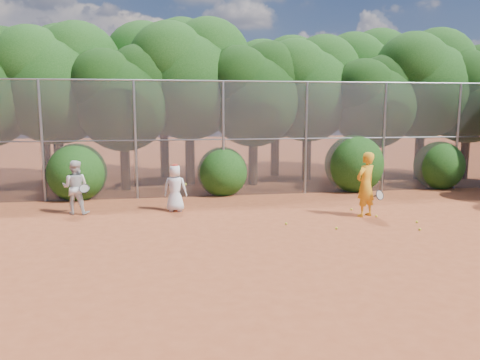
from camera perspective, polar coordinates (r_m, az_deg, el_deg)
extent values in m
plane|color=#994322|center=(11.11, 7.32, -7.44)|extent=(80.00, 80.00, 0.00)
cylinder|color=gray|center=(16.68, -23.00, 4.35)|extent=(0.09, 0.09, 4.00)
cylinder|color=gray|center=(16.26, -12.63, 4.73)|extent=(0.09, 0.09, 4.00)
cylinder|color=gray|center=(16.38, -2.05, 4.97)|extent=(0.09, 0.09, 4.00)
cylinder|color=gray|center=(17.03, 8.04, 5.04)|extent=(0.09, 0.09, 4.00)
cylinder|color=gray|center=(18.17, 17.13, 4.96)|extent=(0.09, 0.09, 4.00)
cylinder|color=gray|center=(19.70, 24.98, 4.80)|extent=(0.09, 0.09, 4.00)
cylinder|color=gray|center=(16.53, 1.42, 11.95)|extent=(20.00, 0.05, 0.05)
cylinder|color=gray|center=(16.54, 1.40, 5.01)|extent=(20.00, 0.04, 0.04)
cube|color=slate|center=(16.54, 1.40, 5.01)|extent=(20.00, 0.02, 4.00)
sphere|color=black|center=(19.45, -26.91, 11.94)|extent=(3.05, 3.05, 3.05)
cylinder|color=black|center=(19.18, -21.17, 2.72)|extent=(0.38, 0.38, 2.52)
sphere|color=#153F0F|center=(19.10, -21.59, 10.11)|extent=(4.03, 4.03, 4.03)
sphere|color=#153F0F|center=(19.41, -19.12, 13.19)|extent=(3.23, 3.23, 3.23)
sphere|color=#153F0F|center=(19.00, -24.05, 12.41)|extent=(3.02, 3.02, 3.02)
cylinder|color=black|center=(18.16, -13.83, 2.20)|extent=(0.36, 0.36, 2.17)
sphere|color=black|center=(18.05, -14.08, 8.92)|extent=(3.47, 3.47, 3.47)
sphere|color=black|center=(18.38, -11.89, 11.70)|extent=(2.78, 2.78, 2.78)
sphere|color=black|center=(17.86, -16.20, 11.07)|extent=(2.60, 2.60, 2.60)
cylinder|color=black|center=(19.11, -6.13, 3.46)|extent=(0.39, 0.39, 2.66)
sphere|color=#153F0F|center=(19.05, -6.27, 11.29)|extent=(4.26, 4.26, 4.26)
sphere|color=#153F0F|center=(19.62, -3.83, 14.37)|extent=(3.40, 3.40, 3.40)
sphere|color=#153F0F|center=(18.76, -8.59, 13.89)|extent=(3.19, 3.19, 3.19)
cylinder|color=black|center=(18.86, 1.60, 2.85)|extent=(0.37, 0.37, 2.27)
sphere|color=black|center=(18.76, 1.63, 9.64)|extent=(3.64, 3.64, 3.64)
sphere|color=black|center=(19.30, 3.60, 12.30)|extent=(2.91, 2.91, 2.91)
sphere|color=black|center=(18.40, -0.18, 11.93)|extent=(2.73, 2.73, 2.73)
cylinder|color=black|center=(20.25, 8.13, 3.42)|extent=(0.38, 0.38, 2.45)
sphere|color=#153F0F|center=(20.17, 8.28, 10.23)|extent=(3.92, 3.92, 3.92)
sphere|color=#153F0F|center=(20.84, 10.11, 12.84)|extent=(3.14, 3.14, 3.14)
sphere|color=#153F0F|center=(19.72, 6.65, 12.58)|extent=(2.94, 2.94, 2.94)
cylinder|color=black|center=(20.25, 15.74, 2.68)|extent=(0.36, 0.36, 2.10)
sphere|color=black|center=(20.15, 15.99, 8.51)|extent=(3.36, 3.36, 3.36)
sphere|color=black|center=(20.76, 17.39, 10.77)|extent=(2.69, 2.69, 2.69)
sphere|color=black|center=(19.69, 14.82, 10.52)|extent=(2.52, 2.52, 2.52)
cylinder|color=black|center=(21.93, 21.03, 3.52)|extent=(0.39, 0.39, 2.59)
sphere|color=#153F0F|center=(21.87, 21.40, 10.15)|extent=(4.14, 4.14, 4.14)
sphere|color=#153F0F|center=(22.71, 22.84, 12.62)|extent=(3.32, 3.32, 3.32)
sphere|color=#153F0F|center=(21.28, 20.25, 12.50)|extent=(3.11, 3.11, 3.11)
cylinder|color=black|center=(22.78, 25.73, 3.05)|extent=(0.37, 0.37, 2.31)
sphere|color=black|center=(22.70, 26.12, 8.74)|extent=(3.70, 3.70, 3.70)
sphere|color=black|center=(23.46, 27.23, 10.90)|extent=(2.96, 2.96, 2.96)
sphere|color=black|center=(22.12, 25.29, 10.74)|extent=(2.77, 2.77, 2.77)
cylinder|color=black|center=(21.62, -22.58, 3.41)|extent=(0.39, 0.39, 2.62)
sphere|color=#153F0F|center=(21.56, -22.99, 10.22)|extent=(4.20, 4.20, 4.20)
sphere|color=#153F0F|center=(21.87, -20.71, 13.08)|extent=(3.36, 3.36, 3.36)
sphere|color=#153F0F|center=(21.48, -25.27, 12.34)|extent=(3.15, 3.15, 3.15)
cylinder|color=black|center=(21.27, -9.20, 4.13)|extent=(0.40, 0.40, 2.80)
sphere|color=#153F0F|center=(21.22, -9.39, 11.53)|extent=(4.48, 4.48, 4.48)
sphere|color=#153F0F|center=(21.78, -7.04, 14.46)|extent=(3.58, 3.58, 3.58)
sphere|color=#153F0F|center=(20.96, -11.65, 13.96)|extent=(3.36, 3.36, 3.36)
cylinder|color=black|center=(21.50, 4.29, 3.89)|extent=(0.38, 0.38, 2.52)
sphere|color=#153F0F|center=(21.43, 4.37, 10.48)|extent=(4.03, 4.03, 4.03)
sphere|color=#153F0F|center=(22.08, 6.22, 13.03)|extent=(3.23, 3.23, 3.23)
sphere|color=#153F0F|center=(21.02, 2.68, 12.73)|extent=(3.02, 3.02, 3.02)
cylinder|color=black|center=(23.54, 14.66, 4.31)|extent=(0.40, 0.40, 2.73)
sphere|color=#153F0F|center=(23.49, 14.92, 10.83)|extent=(4.37, 4.37, 4.37)
sphere|color=#153F0F|center=(24.32, 16.51, 13.26)|extent=(3.49, 3.49, 3.49)
sphere|color=#153F0F|center=(22.94, 13.57, 13.12)|extent=(3.28, 3.28, 3.28)
sphere|color=#153F0F|center=(16.87, -19.26, 1.18)|extent=(2.00, 2.00, 2.00)
sphere|color=#153F0F|center=(16.78, -2.17, 1.29)|extent=(1.80, 1.80, 1.80)
sphere|color=#153F0F|center=(18.09, 13.74, 2.23)|extent=(2.20, 2.20, 2.20)
sphere|color=#153F0F|center=(19.75, 23.10, 1.87)|extent=(1.90, 1.90, 1.90)
imported|color=orange|center=(13.80, 15.06, -0.52)|extent=(0.81, 0.71, 1.86)
torus|color=black|center=(13.82, 16.68, -1.76)|extent=(0.33, 0.23, 0.30)
cylinder|color=black|center=(13.96, 16.02, -1.91)|extent=(0.14, 0.27, 0.12)
imported|color=white|center=(14.16, -7.91, -0.98)|extent=(0.77, 0.59, 1.42)
ellipsoid|color=#AB2618|center=(14.06, -7.96, 1.71)|extent=(0.22, 0.22, 0.13)
sphere|color=yellow|center=(13.95, -6.66, -0.51)|extent=(0.07, 0.07, 0.07)
imported|color=silver|center=(14.50, -19.44, -0.84)|extent=(0.87, 0.74, 1.59)
torus|color=black|center=(14.16, -18.45, -0.98)|extent=(0.31, 0.20, 0.26)
cylinder|color=black|center=(14.35, -18.33, -1.38)|extent=(0.03, 0.24, 0.19)
sphere|color=yellow|center=(12.31, 11.67, -5.78)|extent=(0.07, 0.07, 0.07)
sphere|color=yellow|center=(13.94, 16.29, -4.24)|extent=(0.07, 0.07, 0.07)
sphere|color=yellow|center=(12.80, 21.07, -5.64)|extent=(0.07, 0.07, 0.07)
sphere|color=yellow|center=(13.59, 20.76, -4.79)|extent=(0.07, 0.07, 0.07)
sphere|color=yellow|center=(12.59, 5.65, -5.31)|extent=(0.07, 0.07, 0.07)
sphere|color=yellow|center=(14.65, 13.43, -3.50)|extent=(0.07, 0.07, 0.07)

